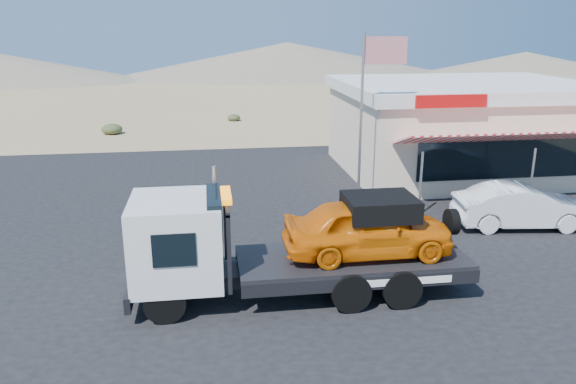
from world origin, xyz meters
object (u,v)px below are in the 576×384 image
Objects in this scene: tow_truck at (292,240)px; jerky_store at (462,126)px; white_sedan at (522,206)px; flagpole at (368,101)px.

tow_truck is 14.17m from jerky_store.
jerky_store reaches higher than white_sedan.
tow_truck is at bearing -119.44° from flagpole.
jerky_store is (9.14, 10.81, 0.58)m from tow_truck.
jerky_store is at bearing 38.79° from flagpole.
flagpole reaches higher than jerky_store.
white_sedan is at bearing 24.27° from tow_truck.
tow_truck is 1.87× the size of white_sedan.
tow_truck is 0.75× the size of jerky_store.
tow_truck is 8.72m from white_sedan.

